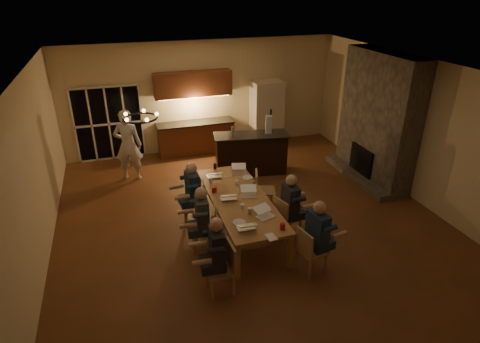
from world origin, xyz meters
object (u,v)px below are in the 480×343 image
object	(u,v)px
bar_island	(251,154)
chair_right_mid	(287,217)
mug_mid	(237,182)
can_silver	(250,211)
dining_table	(239,214)
can_right	(254,184)
bar_bottle	(233,131)
bar_blender	(269,125)
chair_left_mid	(204,230)
plate_far	(248,178)
laptop_e	(214,172)
chair_right_far	(265,190)
redcup_mid	(214,190)
refrigerator	(266,114)
person_right_mid	(290,207)
laptop_c	(228,193)
plate_near	(264,208)
chair_right_near	(312,250)
can_cola	(215,166)
person_left_near	(217,255)
chair_left_near	(220,269)
mug_back	(211,180)
person_left_mid	(202,221)
person_left_far	(193,193)
standing_person	(128,145)
laptop_b	(266,212)
plate_left	(239,222)
chandelier	(140,118)
person_right_near	(317,236)
laptop_d	(249,191)
laptop_a	(246,222)
laptop_f	(239,169)

from	to	relation	value
bar_island	chair_right_mid	xyz separation A→B (m)	(-0.28, -3.03, -0.10)
mug_mid	can_silver	distance (m)	1.20
dining_table	can_silver	xyz separation A→B (m)	(0.00, -0.64, 0.44)
can_silver	can_right	size ratio (longest dim) A/B	1.00
bar_bottle	bar_blender	bearing A→B (deg)	-7.04
chair_left_mid	plate_far	bearing A→B (deg)	152.40
can_right	chair_left_mid	bearing A→B (deg)	-147.62
bar_island	can_silver	bearing A→B (deg)	-99.82
laptop_e	bar_island	bearing A→B (deg)	-130.42
chair_right_far	redcup_mid	world-z (taller)	chair_right_far
refrigerator	person_right_mid	distance (m)	5.02
laptop_c	plate_near	size ratio (longest dim) A/B	1.28
chair_right_near	can_right	xyz separation A→B (m)	(-0.37, 2.00, 0.37)
can_cola	person_left_near	bearing A→B (deg)	-103.89
chair_left_near	person_left_near	size ratio (longest dim) A/B	0.64
mug_back	bar_bottle	world-z (taller)	bar_bottle
dining_table	person_left_mid	bearing A→B (deg)	-149.66
chair_right_near	bar_blender	size ratio (longest dim) A/B	1.90
person_left_far	standing_person	world-z (taller)	standing_person
plate_near	can_right	bearing A→B (deg)	82.44
person_left_mid	can_cola	size ratio (longest dim) A/B	11.50
laptop_b	plate_left	size ratio (longest dim) A/B	1.35
person_left_far	plate_far	xyz separation A→B (m)	(1.27, 0.21, 0.07)
chandelier	chair_left_mid	bearing A→B (deg)	3.91
chair_right_near	plate_far	bearing A→B (deg)	-3.83
chair_right_mid	person_left_near	bearing A→B (deg)	104.27
dining_table	person_right_near	world-z (taller)	person_right_near
laptop_d	redcup_mid	distance (m)	0.72
laptop_d	bar_blender	world-z (taller)	bar_blender
can_cola	dining_table	bearing A→B (deg)	-85.30
chair_right_near	can_cola	world-z (taller)	chair_right_near
redcup_mid	bar_bottle	bearing A→B (deg)	64.47
laptop_c	plate_near	xyz separation A→B (m)	(0.54, -0.58, -0.10)
laptop_a	laptop_f	distance (m)	2.20
refrigerator	person_left_far	size ratio (longest dim) A/B	1.45
redcup_mid	can_cola	size ratio (longest dim) A/B	1.00
mug_mid	redcup_mid	distance (m)	0.57
can_cola	redcup_mid	bearing A→B (deg)	-105.10
chair_left_near	bar_blender	bearing A→B (deg)	147.30
can_silver	laptop_e	bearing A→B (deg)	98.12
laptop_d	plate_near	xyz separation A→B (m)	(0.12, -0.54, -0.10)
plate_left	plate_far	distance (m)	1.81
can_cola	person_right_mid	bearing A→B (deg)	-63.96
person_right_mid	laptop_a	size ratio (longest dim) A/B	4.31
person_right_near	bar_bottle	bearing A→B (deg)	-6.83
chair_left_near	chair_left_mid	size ratio (longest dim) A/B	1.00
laptop_b	bar_bottle	size ratio (longest dim) A/B	1.33
dining_table	can_right	bearing A→B (deg)	39.86
mug_back	laptop_a	bearing A→B (deg)	-85.14
person_right_near	person_right_mid	bearing A→B (deg)	-8.52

